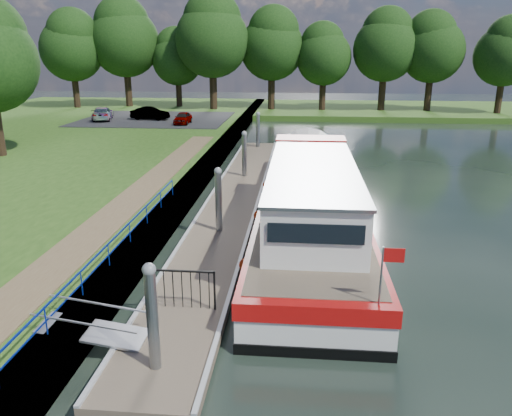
# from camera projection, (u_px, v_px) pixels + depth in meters

# --- Properties ---
(ground) EXTENTS (160.00, 160.00, 0.00)m
(ground) POSITION_uv_depth(u_px,v_px,m) (163.00, 368.00, 11.87)
(ground) COLOR black
(ground) RESTS_ON ground
(bank_edge) EXTENTS (1.10, 90.00, 0.78)m
(bank_edge) POSITION_uv_depth(u_px,v_px,m) (191.00, 186.00, 26.20)
(bank_edge) COLOR #473D2D
(bank_edge) RESTS_ON ground
(far_bank) EXTENTS (60.00, 18.00, 0.60)m
(far_bank) POSITION_uv_depth(u_px,v_px,m) (375.00, 110.00, 60.11)
(far_bank) COLOR #284B15
(far_bank) RESTS_ON ground
(footpath) EXTENTS (1.60, 40.00, 0.05)m
(footpath) POSITION_uv_depth(u_px,v_px,m) (106.00, 221.00, 19.59)
(footpath) COLOR brown
(footpath) RESTS_ON riverbank
(carpark) EXTENTS (14.00, 12.00, 0.06)m
(carpark) POSITION_uv_depth(u_px,v_px,m) (156.00, 119.00, 48.63)
(carpark) COLOR black
(carpark) RESTS_ON riverbank
(blue_fence) EXTENTS (0.04, 18.04, 0.72)m
(blue_fence) POSITION_uv_depth(u_px,v_px,m) (95.00, 262.00, 14.55)
(blue_fence) COLOR #0C2DBF
(blue_fence) RESTS_ON riverbank
(pontoon) EXTENTS (2.50, 30.00, 0.56)m
(pontoon) POSITION_uv_depth(u_px,v_px,m) (234.00, 202.00, 24.15)
(pontoon) COLOR brown
(pontoon) RESTS_ON ground
(mooring_piles) EXTENTS (0.30, 27.30, 3.55)m
(mooring_piles) POSITION_uv_depth(u_px,v_px,m) (234.00, 180.00, 23.82)
(mooring_piles) COLOR gray
(mooring_piles) RESTS_ON ground
(gangway) EXTENTS (2.58, 1.00, 0.92)m
(gangway) POSITION_uv_depth(u_px,v_px,m) (93.00, 330.00, 12.31)
(gangway) COLOR #A5A8AD
(gangway) RESTS_ON ground
(gate_panel) EXTENTS (1.85, 0.05, 1.15)m
(gate_panel) POSITION_uv_depth(u_px,v_px,m) (182.00, 284.00, 13.61)
(gate_panel) COLOR black
(gate_panel) RESTS_ON ground
(barge) EXTENTS (4.36, 21.15, 4.78)m
(barge) POSITION_uv_depth(u_px,v_px,m) (310.00, 197.00, 21.78)
(barge) COLOR black
(barge) RESTS_ON ground
(horizon_trees) EXTENTS (54.38, 10.03, 12.87)m
(horizon_trees) POSITION_uv_depth(u_px,v_px,m) (261.00, 43.00, 55.80)
(horizon_trees) COLOR #332316
(horizon_trees) RESTS_ON ground
(car_a) EXTENTS (1.26, 3.11, 1.06)m
(car_a) POSITION_uv_depth(u_px,v_px,m) (183.00, 118.00, 45.06)
(car_a) COLOR #999999
(car_a) RESTS_ON carpark
(car_b) EXTENTS (3.72, 1.59, 1.19)m
(car_b) POSITION_uv_depth(u_px,v_px,m) (150.00, 113.00, 47.73)
(car_b) COLOR #999999
(car_b) RESTS_ON carpark
(car_c) EXTENTS (2.72, 4.49, 1.22)m
(car_c) POSITION_uv_depth(u_px,v_px,m) (103.00, 114.00, 47.43)
(car_c) COLOR #999999
(car_c) RESTS_ON carpark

